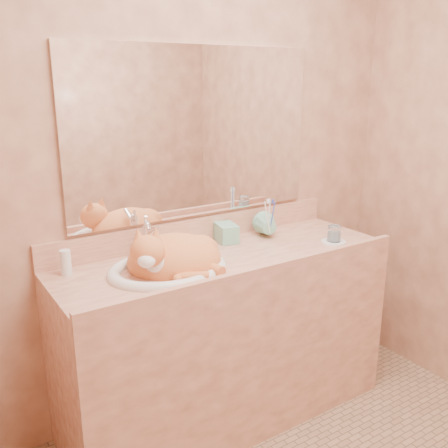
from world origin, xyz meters
TOP-DOWN VIEW (x-y plane):
  - wall_back at (0.00, 1.00)m, footprint 2.40×0.02m
  - vanity_counter at (0.00, 0.72)m, footprint 1.60×0.55m
  - mirror at (0.00, 0.99)m, footprint 1.30×0.02m
  - sink_basin at (-0.31, 0.70)m, footprint 0.60×0.53m
  - faucet at (-0.31, 0.90)m, footprint 0.07×0.13m
  - cat at (-0.30, 0.70)m, footprint 0.51×0.46m
  - soap_dispenser at (0.10, 0.84)m, footprint 0.11×0.11m
  - toothbrush_cup at (0.32, 0.81)m, footprint 0.16×0.16m
  - toothbrushes at (0.32, 0.81)m, footprint 0.04×0.04m
  - saucer at (0.55, 0.59)m, footprint 0.12×0.12m
  - water_glass at (0.55, 0.59)m, footprint 0.07×0.07m
  - lotion_bottle at (-0.69, 0.90)m, footprint 0.04×0.04m

SIDE VIEW (x-z plane):
  - vanity_counter at x=0.00m, z-range 0.00..0.85m
  - saucer at x=0.55m, z-range 0.85..0.86m
  - water_glass at x=0.55m, z-range 0.86..0.94m
  - lotion_bottle at x=-0.69m, z-range 0.85..0.96m
  - toothbrush_cup at x=0.32m, z-range 0.85..0.96m
  - cat at x=-0.30m, z-range 0.80..1.03m
  - sink_basin at x=-0.31m, z-range 0.85..1.01m
  - faucet at x=-0.31m, z-range 0.85..1.03m
  - soap_dispenser at x=0.10m, z-range 0.85..1.05m
  - toothbrushes at x=0.32m, z-range 0.87..1.08m
  - wall_back at x=0.00m, z-range 0.00..2.50m
  - mirror at x=0.00m, z-range 0.99..1.79m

